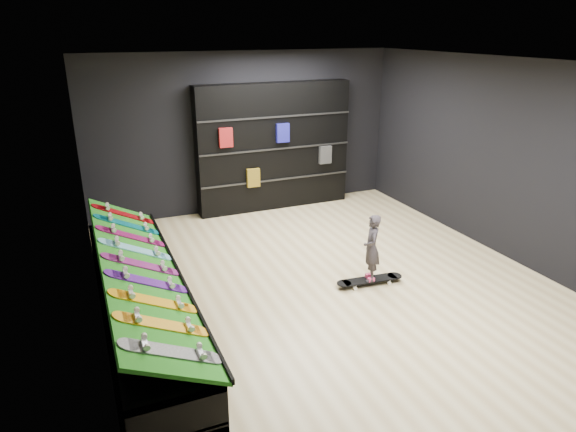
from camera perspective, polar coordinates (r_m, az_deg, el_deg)
name	(u,v)px	position (r m, az deg, el deg)	size (l,w,h in m)	color
floor	(326,282)	(7.37, 4.22, -7.28)	(6.00, 7.00, 0.01)	beige
ceiling	(332,62)	(6.54, 4.93, 16.68)	(6.00, 7.00, 0.01)	white
wall_back	(245,133)	(9.95, -4.81, 9.21)	(6.00, 0.02, 3.00)	black
wall_front	(548,305)	(4.25, 26.91, -8.78)	(6.00, 0.02, 3.00)	black
wall_left	(87,210)	(6.09, -21.42, 0.62)	(0.02, 7.00, 3.00)	black
wall_right	(503,159)	(8.57, 22.78, 5.88)	(0.02, 7.00, 3.00)	black
display_rack	(140,301)	(6.61, -16.10, -9.09)	(0.90, 4.50, 0.50)	black
turf_ramp	(141,267)	(6.41, -16.06, -5.42)	(1.00, 4.50, 0.04)	#17630F
back_shelving	(274,147)	(10.02, -1.61, 7.68)	(3.04, 0.35, 2.43)	black
floor_skateboard	(370,282)	(7.34, 9.05, -7.24)	(0.98, 0.22, 0.09)	black
child	(371,260)	(7.19, 9.20, -4.89)	(0.22, 0.15, 0.57)	black
display_board_0	(172,352)	(4.75, -12.73, -14.48)	(0.98, 0.22, 0.09)	black
display_board_1	(163,324)	(5.14, -13.76, -11.60)	(0.98, 0.22, 0.09)	orange
display_board_2	(155,301)	(5.55, -14.61, -9.15)	(0.98, 0.22, 0.09)	yellow
display_board_3	(148,281)	(5.97, -15.34, -7.03)	(0.98, 0.22, 0.09)	purple
display_board_4	(141,264)	(6.40, -15.97, -5.19)	(0.98, 0.22, 0.09)	#2626BF
display_board_5	(136,249)	(6.83, -16.52, -3.58)	(0.98, 0.22, 0.09)	#0CB2E5
display_board_6	(132,236)	(7.27, -16.99, -2.16)	(0.98, 0.22, 0.09)	#E5198C
display_board_7	(127,224)	(7.71, -17.42, -0.91)	(0.98, 0.22, 0.09)	#0C8C99
display_board_8	(124,214)	(8.16, -17.79, 0.21)	(0.98, 0.22, 0.09)	red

